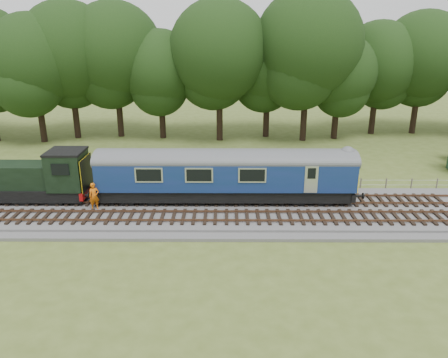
{
  "coord_description": "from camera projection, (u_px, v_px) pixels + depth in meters",
  "views": [
    {
      "loc": [
        1.39,
        -27.9,
        12.2
      ],
      "look_at": [
        1.23,
        1.4,
        2.0
      ],
      "focal_mm": 35.0,
      "sensor_mm": 36.0,
      "label": 1
    }
  ],
  "objects": [
    {
      "name": "dmu_railcar",
      "position": [
        226.0,
        171.0,
        30.83
      ],
      "size": [
        18.05,
        2.86,
        3.88
      ],
      "color": "black",
      "rests_on": "ground"
    },
    {
      "name": "worker",
      "position": [
        94.0,
        196.0,
        29.79
      ],
      "size": [
        0.82,
        0.72,
        1.89
      ],
      "primitive_type": "imported",
      "rotation": [
        0.0,
        0.0,
        0.48
      ],
      "color": "orange",
      "rests_on": "ballast"
    },
    {
      "name": "ballast",
      "position": [
        206.0,
        210.0,
        30.31
      ],
      "size": [
        70.0,
        7.0,
        0.35
      ],
      "primitive_type": "cube",
      "color": "#4C4C4F",
      "rests_on": "ground"
    },
    {
      "name": "ground",
      "position": [
        206.0,
        213.0,
        30.37
      ],
      "size": [
        120.0,
        120.0,
        0.0
      ],
      "primitive_type": "plane",
      "color": "#4D5E22",
      "rests_on": "ground"
    },
    {
      "name": "shunter_loco",
      "position": [
        31.0,
        179.0,
        31.11
      ],
      "size": [
        8.91,
        2.6,
        3.38
      ],
      "color": "black",
      "rests_on": "ground"
    },
    {
      "name": "fence",
      "position": [
        209.0,
        190.0,
        34.62
      ],
      "size": [
        64.0,
        0.12,
        1.0
      ],
      "primitive_type": null,
      "color": "#6B6054",
      "rests_on": "ground"
    },
    {
      "name": "tree_line",
      "position": [
        214.0,
        137.0,
        51.15
      ],
      "size": [
        70.0,
        8.0,
        18.0
      ],
      "primitive_type": null,
      "color": "black",
      "rests_on": "ground"
    },
    {
      "name": "track_north",
      "position": [
        207.0,
        200.0,
        31.56
      ],
      "size": [
        67.2,
        2.4,
        0.21
      ],
      "color": "black",
      "rests_on": "ballast"
    },
    {
      "name": "track_south",
      "position": [
        205.0,
        217.0,
        28.72
      ],
      "size": [
        67.2,
        2.4,
        0.21
      ],
      "color": "black",
      "rests_on": "ballast"
    }
  ]
}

